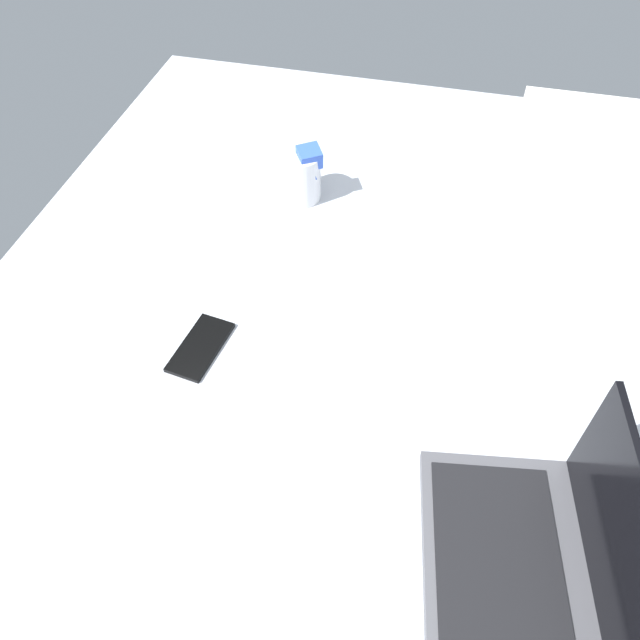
# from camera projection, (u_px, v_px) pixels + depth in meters

# --- Properties ---
(bed_mattress) EXTENTS (1.80, 1.40, 0.18)m
(bed_mattress) POSITION_uv_depth(u_px,v_px,m) (336.00, 349.00, 1.23)
(bed_mattress) COLOR #B7BCC6
(bed_mattress) RESTS_ON ground
(laptop) EXTENTS (0.36, 0.28, 0.23)m
(laptop) POSITION_uv_depth(u_px,v_px,m) (537.00, 560.00, 0.83)
(laptop) COLOR #4C4C51
(laptop) RESTS_ON bed_mattress
(snack_cup) EXTENTS (0.09, 0.10, 0.13)m
(snack_cup) POSITION_uv_depth(u_px,v_px,m) (301.00, 175.00, 1.36)
(snack_cup) COLOR silver
(snack_cup) RESTS_ON bed_mattress
(cell_phone) EXTENTS (0.15, 0.09, 0.01)m
(cell_phone) POSITION_uv_depth(u_px,v_px,m) (200.00, 347.00, 1.12)
(cell_phone) COLOR black
(cell_phone) RESTS_ON bed_mattress
(pillow) EXTENTS (0.52, 0.36, 0.13)m
(pillow) POSITION_uv_depth(u_px,v_px,m) (603.00, 184.00, 1.33)
(pillow) COLOR white
(pillow) RESTS_ON bed_mattress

